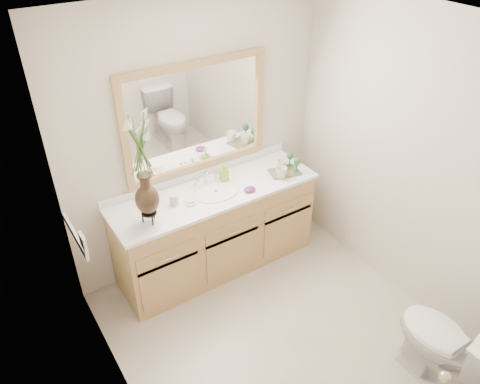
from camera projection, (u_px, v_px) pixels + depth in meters
floor at (282, 336)px, 3.75m from camera, size 2.60×2.60×0.00m
ceiling at (305, 30)px, 2.41m from camera, size 2.40×2.60×0.02m
wall_back at (196, 139)px, 3.99m from camera, size 2.40×0.02×2.40m
wall_front at (464, 356)px, 2.18m from camera, size 2.40×0.02×2.40m
wall_left at (117, 288)px, 2.54m from camera, size 0.02×2.60×2.40m
wall_right at (413, 165)px, 3.62m from camera, size 0.02×2.60×2.40m
vanity at (216, 230)px, 4.23m from camera, size 1.80×0.55×0.80m
counter at (215, 192)px, 4.00m from camera, size 1.84×0.57×0.03m
sink at (216, 197)px, 4.01m from camera, size 0.38×0.34×0.23m
mirror at (196, 118)px, 3.86m from camera, size 1.32×0.04×0.97m
switch_plate at (83, 242)px, 3.20m from camera, size 0.02×0.12×0.12m
toilet at (446, 346)px, 3.22m from camera, size 0.42×0.75×0.74m
flower_vase at (141, 154)px, 3.30m from camera, size 0.22×0.22×0.89m
tumbler at (174, 200)px, 3.80m from camera, size 0.07×0.07×0.09m
soap_dish at (191, 203)px, 3.83m from camera, size 0.10×0.10×0.03m
soap_bottle at (224, 173)px, 4.10m from camera, size 0.06×0.07×0.14m
purple_dish at (250, 189)px, 3.98m from camera, size 0.13×0.12×0.04m
tray at (284, 172)px, 4.23m from camera, size 0.31×0.25×0.01m
mug_left at (281, 172)px, 4.12m from camera, size 0.12×0.12×0.11m
mug_right at (282, 164)px, 4.24m from camera, size 0.13×0.13×0.09m
goblet_front at (297, 162)px, 4.17m from camera, size 0.07×0.07×0.15m
goblet_back at (290, 156)px, 4.27m from camera, size 0.06×0.06×0.14m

